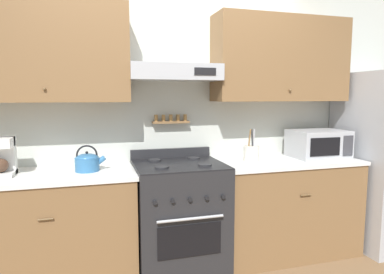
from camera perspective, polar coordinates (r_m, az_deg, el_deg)
wall_back at (r=3.12m, az=-3.41°, el=6.93°), size 5.20×0.46×2.55m
counter_left at (r=2.98m, az=-22.31°, el=-14.06°), size 1.29×0.66×0.90m
counter_right at (r=3.43m, az=15.17°, el=-11.02°), size 1.33×0.66×0.90m
stove_range at (r=3.01m, az=-2.15°, el=-13.00°), size 0.74×0.70×1.01m
refrigerator at (r=3.91m, az=28.98°, el=-3.31°), size 0.67×0.79×1.71m
tea_kettle at (r=2.83m, az=-17.03°, el=-3.95°), size 0.24×0.19×0.21m
coffee_maker at (r=2.92m, az=-29.23°, el=-2.81°), size 0.18×0.23×0.28m
microwave at (r=3.52m, az=20.28°, el=-1.07°), size 0.52×0.38×0.26m
utensil_crock at (r=3.14m, az=9.86°, el=-2.67°), size 0.14×0.14×0.30m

